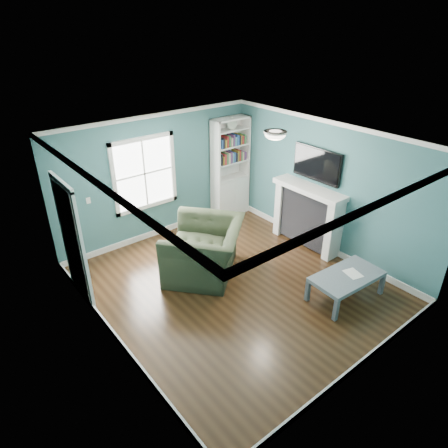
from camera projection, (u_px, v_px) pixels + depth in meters
floor at (235, 285)px, 7.10m from camera, size 5.00×5.00×0.00m
room_walls at (236, 205)px, 6.36m from camera, size 5.00×5.00×5.00m
trim at (236, 224)px, 6.52m from camera, size 4.50×5.00×2.60m
window at (144, 174)px, 7.97m from camera, size 1.40×0.06×1.50m
bookshelf at (230, 177)px, 9.24m from camera, size 0.90×0.35×2.31m
fireplace at (307, 217)px, 8.09m from camera, size 0.44×1.58×1.30m
tv at (317, 164)px, 7.65m from camera, size 0.06×1.10×0.65m
door at (72, 242)px, 6.34m from camera, size 0.12×0.98×2.17m
ceiling_fixture at (275, 134)px, 6.48m from camera, size 0.38×0.38×0.15m
light_switch at (88, 201)px, 7.43m from camera, size 0.08×0.01×0.12m
recliner at (204, 242)px, 7.18m from camera, size 1.75×1.70×1.30m
coffee_table at (347, 278)px, 6.64m from camera, size 1.27×0.75×0.45m
paper_sheet at (353, 274)px, 6.64m from camera, size 0.30×0.34×0.00m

